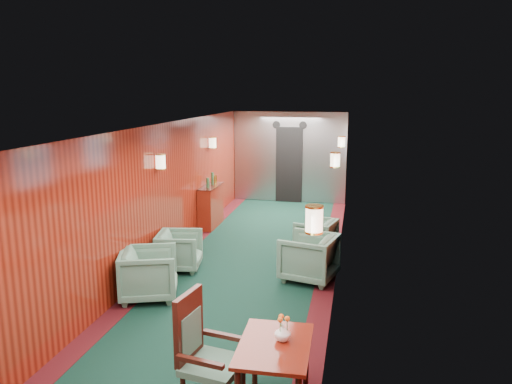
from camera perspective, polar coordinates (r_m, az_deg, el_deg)
room at (r=7.46m, az=-2.28°, el=1.39°), size 12.00×12.10×2.40m
bulkhead at (r=13.28m, az=3.85°, el=3.95°), size 2.98×0.17×2.39m
windows_right at (r=7.54m, az=9.24°, el=-0.08°), size 0.02×8.60×0.80m
wall_sconces at (r=7.98m, az=-1.32°, el=3.20°), size 2.97×7.97×0.25m
dining_table at (r=4.80m, az=2.14°, el=-18.11°), size 0.67×0.94×0.69m
side_chair at (r=4.81m, az=-6.15°, el=-17.47°), size 0.60×0.62×1.16m
credenza at (r=10.96m, az=-5.19°, el=-1.55°), size 0.32×1.02×1.19m
flower_vase at (r=4.77m, az=3.07°, el=-15.74°), size 0.20×0.20×0.16m
armchair_left_near at (r=7.43m, az=-12.13°, el=-9.11°), size 1.01×1.00×0.73m
armchair_left_far at (r=8.47m, az=-8.74°, el=-6.64°), size 0.81×0.79×0.65m
armchair_right_near at (r=7.96m, az=6.06°, el=-7.43°), size 0.98×0.96×0.74m
armchair_right_far at (r=9.29m, az=6.84°, el=-4.99°), size 0.84×0.82×0.63m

